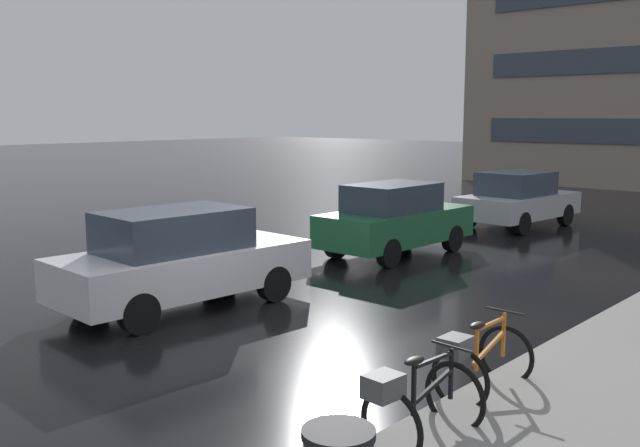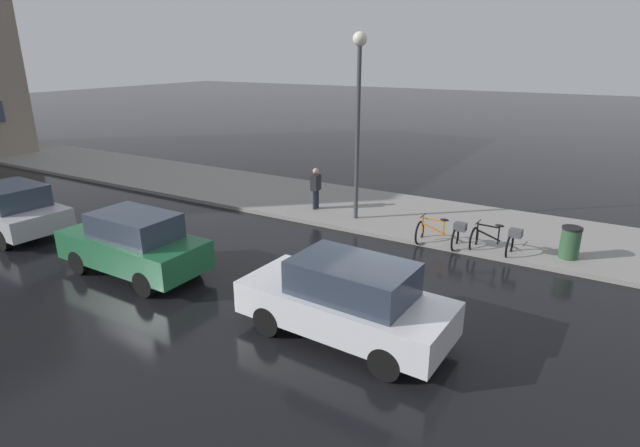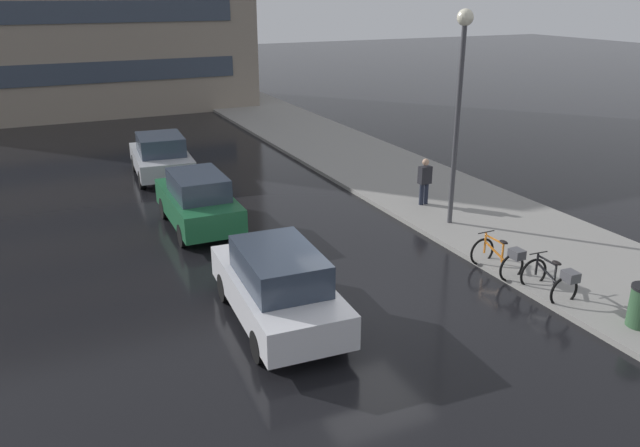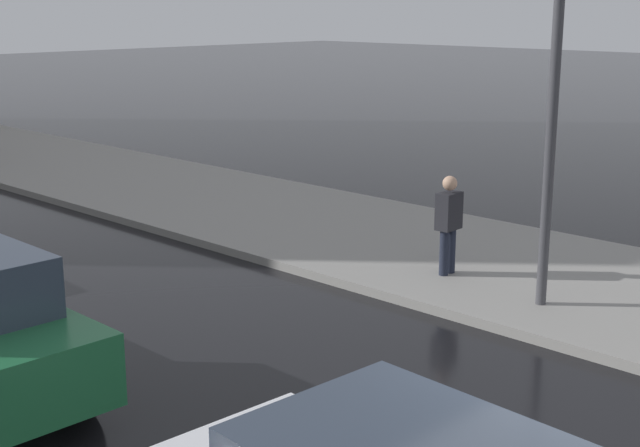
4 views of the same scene
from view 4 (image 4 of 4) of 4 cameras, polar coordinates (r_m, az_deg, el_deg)
name	(u,v)px [view 4 (image 4 of 4)]	position (r m, az deg, el deg)	size (l,w,h in m)	color
sidewalk_kerb	(277,215)	(17.56, -2.79, 0.55)	(4.80, 60.00, 0.14)	gray
pedestrian	(448,223)	(13.43, 8.23, 0.02)	(0.41, 0.25, 1.65)	#1E2333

